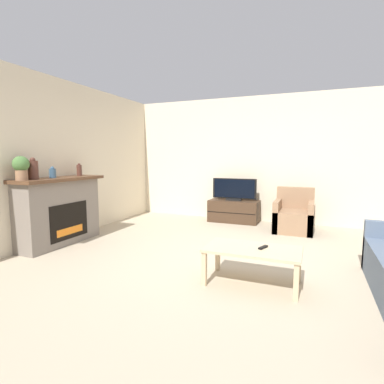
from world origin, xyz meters
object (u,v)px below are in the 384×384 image
object	(u,v)px
fireplace	(60,210)
potted_plant	(21,167)
coffee_table	(253,252)
tv_stand	(234,211)
tv	(234,190)
mantel_vase_right	(79,170)
mantel_vase_centre_left	(53,173)
armchair	(294,217)
remote	(263,247)
mantel_vase_left	(33,169)

from	to	relation	value
fireplace	potted_plant	distance (m)	0.97
coffee_table	fireplace	bearing A→B (deg)	173.30
tv_stand	tv	distance (m)	0.45
mantel_vase_right	potted_plant	world-z (taller)	potted_plant
tv	coffee_table	distance (m)	3.25
mantel_vase_centre_left	armchair	bearing A→B (deg)	35.36
coffee_table	mantel_vase_centre_left	bearing A→B (deg)	175.31
tv	armchair	bearing A→B (deg)	-16.93
remote	mantel_vase_centre_left	bearing A→B (deg)	-163.02
mantel_vase_right	fireplace	bearing A→B (deg)	-92.12
mantel_vase_left	fireplace	bearing A→B (deg)	92.12
armchair	mantel_vase_right	bearing A→B (deg)	-151.47
fireplace	remote	bearing A→B (deg)	-5.87
mantel_vase_centre_left	coffee_table	distance (m)	3.27
mantel_vase_right	potted_plant	distance (m)	1.10
fireplace	mantel_vase_centre_left	xyz separation A→B (m)	(0.02, -0.11, 0.61)
mantel_vase_centre_left	tv_stand	world-z (taller)	mantel_vase_centre_left
fireplace	mantel_vase_centre_left	distance (m)	0.62
tv_stand	armchair	distance (m)	1.32
tv	coffee_table	xyz separation A→B (m)	(1.00, -3.07, -0.33)
mantel_vase_left	tv_stand	world-z (taller)	mantel_vase_left
mantel_vase_left	armchair	xyz separation A→B (m)	(3.42, 2.77, -0.95)
mantel_vase_left	armchair	world-z (taller)	mantel_vase_left
mantel_vase_right	tv	world-z (taller)	mantel_vase_right
mantel_vase_left	armchair	distance (m)	4.51
armchair	coffee_table	size ratio (longest dim) A/B	0.79
armchair	tv_stand	bearing A→B (deg)	162.99
tv	coffee_table	size ratio (longest dim) A/B	0.93
mantel_vase_left	coffee_table	xyz separation A→B (m)	(3.16, 0.08, -0.87)
mantel_vase_centre_left	tv	size ratio (longest dim) A/B	0.19
potted_plant	tv_stand	distance (m)	4.12
mantel_vase_left	tv	size ratio (longest dim) A/B	0.33
fireplace	remote	size ratio (longest dim) A/B	9.83
armchair	coffee_table	bearing A→B (deg)	-95.60
mantel_vase_left	coffee_table	world-z (taller)	mantel_vase_left
mantel_vase_centre_left	coffee_table	size ratio (longest dim) A/B	0.17
tv_stand	coffee_table	bearing A→B (deg)	-72.04
tv_stand	tv	bearing A→B (deg)	-90.00
fireplace	potted_plant	size ratio (longest dim) A/B	4.50
armchair	remote	distance (m)	2.66
mantel_vase_right	tv_stand	bearing A→B (deg)	46.08
fireplace	armchair	bearing A→B (deg)	33.95
mantel_vase_left	mantel_vase_centre_left	xyz separation A→B (m)	(0.00, 0.34, -0.07)
potted_plant	armchair	world-z (taller)	potted_plant
fireplace	armchair	xyz separation A→B (m)	(3.44, 2.32, -0.28)
tv	armchair	distance (m)	1.38
mantel_vase_right	armchair	distance (m)	4.00
mantel_vase_centre_left	tv	distance (m)	3.58
armchair	fireplace	bearing A→B (deg)	-146.05
coffee_table	tv	bearing A→B (deg)	107.97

